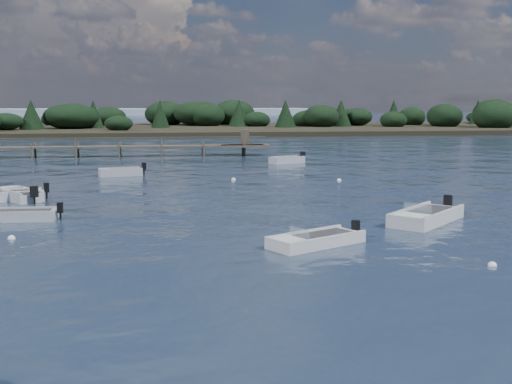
{
  "coord_description": "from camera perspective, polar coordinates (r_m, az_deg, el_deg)",
  "views": [
    {
      "loc": [
        -3.96,
        -18.89,
        5.79
      ],
      "look_at": [
        0.53,
        14.0,
        1.0
      ],
      "focal_mm": 45.0,
      "sensor_mm": 36.0,
      "label": 1
    }
  ],
  "objects": [
    {
      "name": "ground",
      "position": [
        79.2,
        -4.9,
        3.99
      ],
      "size": [
        400.0,
        400.0,
        0.0
      ],
      "primitive_type": "plane",
      "color": "#162234",
      "rests_on": "ground"
    },
    {
      "name": "tender_far_grey_b",
      "position": [
        59.02,
        2.78,
        2.75
      ],
      "size": [
        3.63,
        2.62,
        1.25
      ],
      "color": "#A6AAAD",
      "rests_on": "ground"
    },
    {
      "name": "dinghy_mid_grey",
      "position": [
        33.25,
        -20.56,
        -2.1
      ],
      "size": [
        4.16,
        1.59,
        1.05
      ],
      "color": "#A6AAAD",
      "rests_on": "ground"
    },
    {
      "name": "dinghy_mid_white_a",
      "position": [
        25.88,
        5.36,
        -4.45
      ],
      "size": [
        4.31,
        3.34,
        1.03
      ],
      "color": "silver",
      "rests_on": "ground"
    },
    {
      "name": "dinghy_extra_a",
      "position": [
        39.8,
        -20.78,
        -0.45
      ],
      "size": [
        3.76,
        2.18,
        1.17
      ],
      "color": "silver",
      "rests_on": "ground"
    },
    {
      "name": "dinghy_mid_white_b",
      "position": [
        31.61,
        14.9,
        -2.3
      ],
      "size": [
        4.78,
        4.77,
        1.32
      ],
      "color": "silver",
      "rests_on": "ground"
    },
    {
      "name": "tender_far_grey",
      "position": [
        39.76,
        -20.31,
        -0.42
      ],
      "size": [
        3.26,
        3.71,
        1.28
      ],
      "color": "#A6AAAD",
      "rests_on": "ground"
    },
    {
      "name": "tender_far_white",
      "position": [
        50.21,
        -11.95,
        1.61
      ],
      "size": [
        3.65,
        1.97,
        1.22
      ],
      "color": "#A6AAAD",
      "rests_on": "ground"
    },
    {
      "name": "buoy_b",
      "position": [
        24.15,
        20.27,
        -6.18
      ],
      "size": [
        0.32,
        0.32,
        0.32
      ],
      "primitive_type": "sphere",
      "color": "white",
      "rests_on": "ground"
    },
    {
      "name": "buoy_c",
      "position": [
        28.84,
        -20.91,
        -3.92
      ],
      "size": [
        0.32,
        0.32,
        0.32
      ],
      "primitive_type": "sphere",
      "color": "white",
      "rests_on": "ground"
    },
    {
      "name": "buoy_e",
      "position": [
        46.78,
        -2.01,
        1.1
      ],
      "size": [
        0.32,
        0.32,
        0.32
      ],
      "primitive_type": "sphere",
      "color": "white",
      "rests_on": "ground"
    },
    {
      "name": "buoy_extra_a",
      "position": [
        46.6,
        7.4,
        1.01
      ],
      "size": [
        0.32,
        0.32,
        0.32
      ],
      "primitive_type": "sphere",
      "color": "white",
      "rests_on": "ground"
    },
    {
      "name": "far_headland",
      "position": [
        122.43,
        5.95,
        6.38
      ],
      "size": [
        190.0,
        40.0,
        5.8
      ],
      "color": "black",
      "rests_on": "ground"
    }
  ]
}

